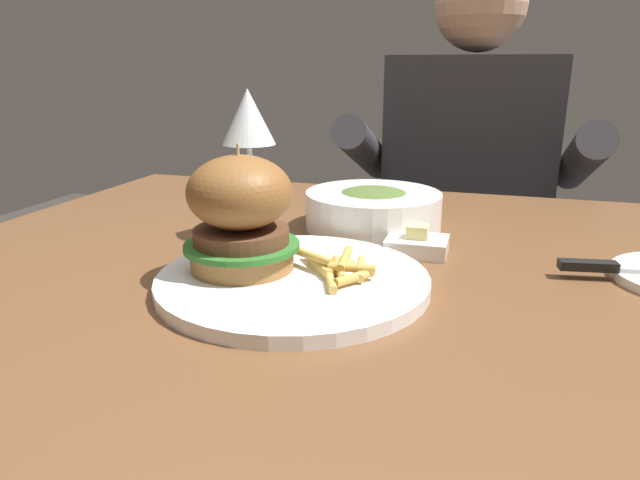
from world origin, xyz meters
name	(u,v)px	position (x,y,z in m)	size (l,w,h in m)	color
dining_table	(391,345)	(0.00, 0.00, 0.65)	(1.17, 0.88, 0.74)	brown
main_plate	(293,281)	(-0.09, -0.08, 0.75)	(0.28, 0.28, 0.01)	white
burger_sandwich	(241,213)	(-0.15, -0.08, 0.81)	(0.12, 0.12, 0.13)	#9E6B38
fries_pile	(338,267)	(-0.05, -0.07, 0.76)	(0.10, 0.10, 0.02)	#E0B251
wine_glass	(248,124)	(-0.20, 0.07, 0.89)	(0.07, 0.07, 0.19)	silver
butter_dish	(417,244)	(0.02, 0.07, 0.75)	(0.07, 0.06, 0.04)	white
soup_bowl	(373,209)	(-0.06, 0.16, 0.77)	(0.19, 0.19, 0.06)	white
diner_person	(462,242)	(0.05, 0.71, 0.56)	(0.51, 0.36, 1.18)	#282833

